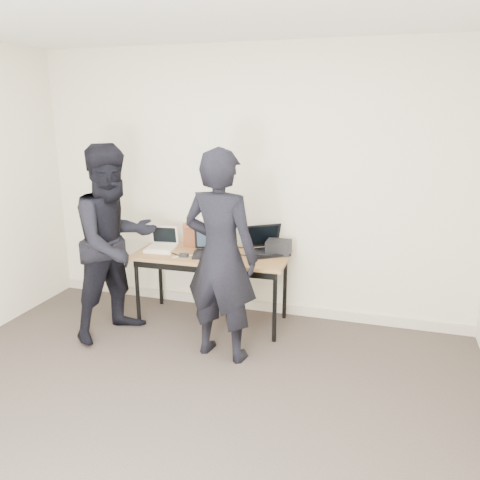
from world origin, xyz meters
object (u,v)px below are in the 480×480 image
at_px(person_observer, 115,243).
at_px(leather_satchel, 202,234).
at_px(laptop_beige, 162,245).
at_px(laptop_right, 266,247).
at_px(person_typist, 221,257).
at_px(equipment_box, 279,247).
at_px(laptop_center, 210,249).
at_px(desk, 211,260).

bearing_deg(person_observer, leather_satchel, -14.41).
distance_m(laptop_beige, leather_satchel, 0.43).
bearing_deg(laptop_right, laptop_beige, 157.02).
bearing_deg(laptop_beige, person_typist, -41.62).
bearing_deg(person_typist, person_observer, 1.96).
height_order(leather_satchel, equipment_box, leather_satchel).
bearing_deg(laptop_beige, laptop_center, -6.01).
height_order(equipment_box, person_typist, person_typist).
relative_size(desk, laptop_right, 3.06).
bearing_deg(person_typist, desk, -54.22).
distance_m(laptop_center, laptop_right, 0.55).
height_order(laptop_beige, leather_satchel, leather_satchel).
distance_m(laptop_right, leather_satchel, 0.69).
bearing_deg(person_typist, leather_satchel, -50.77).
distance_m(desk, person_typist, 0.72).
relative_size(laptop_center, laptop_right, 0.80).
bearing_deg(laptop_right, laptop_center, 167.83).
distance_m(laptop_center, equipment_box, 0.67).
distance_m(leather_satchel, equipment_box, 0.81).
distance_m(laptop_center, leather_satchel, 0.31).
bearing_deg(leather_satchel, person_observer, -133.38).
bearing_deg(person_typist, laptop_beige, -26.37).
bearing_deg(leather_satchel, laptop_beige, -148.45).
height_order(desk, laptop_beige, laptop_beige).
height_order(equipment_box, person_observer, person_observer).
distance_m(desk, equipment_box, 0.67).
height_order(desk, person_observer, person_observer).
xyz_separation_m(desk, laptop_center, (-0.00, -0.01, 0.12)).
bearing_deg(laptop_beige, person_observer, -123.74).
xyz_separation_m(person_typist, person_observer, (-1.07, 0.13, -0.00)).
distance_m(desk, laptop_right, 0.56).
distance_m(laptop_right, person_typist, 0.84).
distance_m(laptop_center, person_observer, 0.90).
height_order(laptop_center, person_typist, person_typist).
relative_size(laptop_beige, equipment_box, 1.33).
relative_size(desk, equipment_box, 6.50).
distance_m(laptop_beige, laptop_center, 0.52).
bearing_deg(laptop_center, leather_satchel, 110.97).
xyz_separation_m(desk, laptop_right, (0.51, 0.20, 0.12)).
xyz_separation_m(desk, leather_satchel, (-0.18, 0.23, 0.19)).
bearing_deg(leather_satchel, person_typist, -63.36).
relative_size(equipment_box, person_typist, 0.13).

